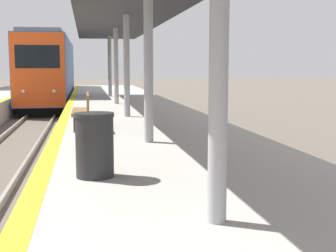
# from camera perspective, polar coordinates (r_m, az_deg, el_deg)

# --- Properties ---
(train) EXTENTS (2.73, 16.99, 4.64)m
(train) POSITION_cam_1_polar(r_m,az_deg,el_deg) (32.86, -14.17, 6.51)
(train) COLOR black
(train) RESTS_ON ground
(station_canopy) EXTENTS (3.32, 26.80, 3.50)m
(station_canopy) POSITION_cam_1_polar(r_m,az_deg,el_deg) (15.47, -5.13, 13.55)
(station_canopy) COLOR #99999E
(station_canopy) RESTS_ON platform_right
(trash_bin) EXTENTS (0.59, 0.59, 0.95)m
(trash_bin) POSITION_cam_1_polar(r_m,az_deg,el_deg) (6.98, -8.93, -2.29)
(trash_bin) COLOR #262628
(trash_bin) RESTS_ON platform_right
(bench) EXTENTS (0.44, 1.92, 0.92)m
(bench) POSITION_cam_1_polar(r_m,az_deg,el_deg) (12.58, -10.29, 1.97)
(bench) COLOR brown
(bench) RESTS_ON platform_right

